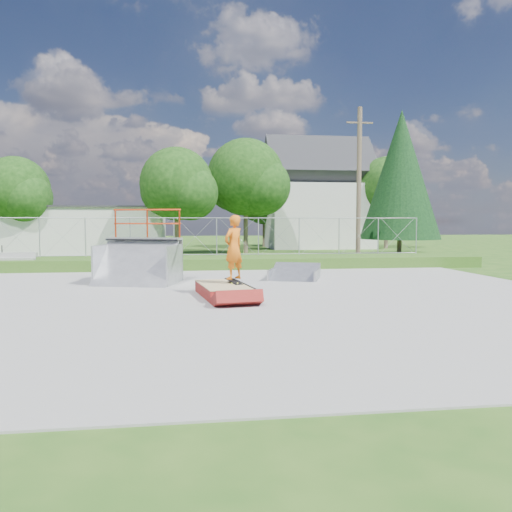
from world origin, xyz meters
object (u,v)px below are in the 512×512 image
(flat_bank_ramp, at_px, (295,273))
(skater, at_px, (234,250))
(grind_box, at_px, (223,291))
(quarter_pipe, at_px, (137,247))

(flat_bank_ramp, distance_m, skater, 4.53)
(grind_box, distance_m, skater, 1.19)
(grind_box, height_order, skater, skater)
(grind_box, distance_m, flat_bank_ramp, 4.71)
(grind_box, distance_m, quarter_pipe, 4.33)
(quarter_pipe, bearing_deg, skater, -31.38)
(skater, bearing_deg, quarter_pipe, -88.33)
(flat_bank_ramp, height_order, skater, skater)
(grind_box, relative_size, skater, 1.44)
(quarter_pipe, distance_m, flat_bank_ramp, 5.63)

